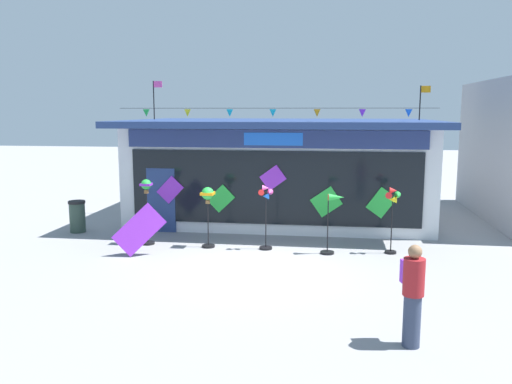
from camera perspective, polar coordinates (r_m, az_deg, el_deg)
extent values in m
plane|color=gray|center=(12.67, -0.15, -8.30)|extent=(80.00, 80.00, 0.00)
cube|color=silver|center=(18.30, 2.84, 2.22)|extent=(9.70, 5.51, 3.24)
cube|color=navy|center=(17.65, 2.72, 7.58)|extent=(10.10, 6.57, 0.20)
cube|color=navy|center=(15.42, 1.91, 5.83)|extent=(8.92, 0.08, 0.54)
cube|color=blue|center=(15.39, 1.90, 5.83)|extent=(1.75, 0.04, 0.38)
cube|color=black|center=(15.58, 1.89, 0.46)|extent=(8.73, 0.06, 2.23)
cube|color=navy|center=(16.39, -10.35, -0.90)|extent=(0.90, 0.07, 2.00)
cube|color=purple|center=(16.19, -9.40, 0.24)|extent=(0.87, 0.03, 0.88)
cube|color=green|center=(15.82, -3.88, -0.73)|extent=(0.88, 0.03, 0.88)
cube|color=purple|center=(15.47, 1.87, 1.55)|extent=(0.82, 0.03, 0.80)
cube|color=green|center=(15.49, 7.72, -1.09)|extent=(0.97, 0.03, 0.94)
cube|color=green|center=(15.56, 13.59, -1.15)|extent=(0.89, 0.03, 0.94)
cylinder|color=black|center=(15.24, 1.87, 9.18)|extent=(9.31, 0.01, 0.01)
cone|color=green|center=(16.11, -11.94, 8.49)|extent=(0.20, 0.20, 0.22)
cone|color=yellow|center=(15.72, -7.52, 8.59)|extent=(0.20, 0.20, 0.22)
cone|color=#19B7BC|center=(15.43, -2.90, 8.65)|extent=(0.20, 0.20, 0.22)
cone|color=#19B7BC|center=(15.24, 1.86, 8.66)|extent=(0.20, 0.20, 0.22)
cone|color=orange|center=(15.15, 6.72, 8.60)|extent=(0.20, 0.20, 0.22)
cone|color=purple|center=(15.17, 11.59, 8.48)|extent=(0.20, 0.20, 0.22)
cone|color=blue|center=(15.30, 16.41, 8.31)|extent=(0.20, 0.20, 0.22)
cylinder|color=black|center=(19.16, -11.15, 9.85)|extent=(0.04, 0.04, 1.36)
cube|color=#EA4CA3|center=(19.12, -10.74, 11.54)|extent=(0.32, 0.02, 0.22)
cylinder|color=black|center=(18.34, 17.56, 9.31)|extent=(0.04, 0.04, 1.13)
cube|color=orange|center=(18.38, 18.12, 10.68)|extent=(0.32, 0.02, 0.22)
cylinder|color=black|center=(15.14, -11.76, -5.51)|extent=(0.38, 0.38, 0.06)
cylinder|color=black|center=(14.97, -11.85, -2.70)|extent=(0.03, 0.03, 1.57)
sphere|color=green|center=(14.82, -11.97, 0.82)|extent=(0.29, 0.29, 0.29)
cube|color=purple|center=(14.82, -11.97, 0.82)|extent=(0.29, 0.29, 0.06)
cube|color=brown|center=(14.85, -11.94, 0.04)|extent=(0.10, 0.10, 0.10)
cylinder|color=black|center=(14.57, -5.24, -5.92)|extent=(0.36, 0.36, 0.06)
cylinder|color=black|center=(14.42, -5.28, -3.47)|extent=(0.03, 0.03, 1.34)
sphere|color=green|center=(14.26, -5.33, -0.16)|extent=(0.35, 0.35, 0.35)
cube|color=orange|center=(14.26, -5.33, -0.16)|extent=(0.35, 0.35, 0.08)
cube|color=brown|center=(14.30, -5.31, -1.08)|extent=(0.10, 0.10, 0.10)
cylinder|color=black|center=(14.31, 1.08, -6.16)|extent=(0.35, 0.35, 0.06)
cylinder|color=black|center=(14.13, 1.09, -3.17)|extent=(0.03, 0.03, 1.59)
cylinder|color=black|center=(13.94, 1.08, -0.02)|extent=(0.06, 0.04, 0.06)
cone|color=#EA4CA3|center=(13.93, 1.53, -0.03)|extent=(0.16, 0.17, 0.16)
cone|color=#EA4CA3|center=(13.93, 1.08, 0.44)|extent=(0.17, 0.16, 0.16)
cone|color=red|center=(13.96, 0.62, -0.01)|extent=(0.16, 0.17, 0.16)
cone|color=blue|center=(13.96, 1.08, -0.47)|extent=(0.17, 0.16, 0.16)
cylinder|color=black|center=(13.99, 7.82, -6.60)|extent=(0.36, 0.36, 0.06)
cylinder|color=black|center=(13.81, 7.88, -3.67)|extent=(0.03, 0.03, 1.52)
cone|color=green|center=(13.67, 8.81, -0.57)|extent=(0.43, 0.24, 0.19)
cylinder|color=red|center=(13.67, 7.95, -0.56)|extent=(0.03, 0.16, 0.16)
cylinder|color=black|center=(14.35, 14.55, -6.40)|extent=(0.30, 0.30, 0.06)
cylinder|color=black|center=(14.18, 14.67, -3.45)|extent=(0.03, 0.03, 1.57)
cylinder|color=black|center=(13.99, 14.81, -0.33)|extent=(0.06, 0.04, 0.06)
cone|color=green|center=(14.01, 15.30, -0.34)|extent=(0.17, 0.19, 0.17)
cone|color=red|center=(13.98, 14.83, 0.15)|extent=(0.19, 0.17, 0.17)
cone|color=red|center=(13.98, 14.32, -0.32)|extent=(0.17, 0.19, 0.17)
cone|color=yellow|center=(14.01, 14.79, -0.82)|extent=(0.19, 0.17, 0.17)
cylinder|color=#333D56|center=(8.90, 16.72, -13.39)|extent=(0.28, 0.28, 0.86)
cylinder|color=maroon|center=(8.66, 16.94, -8.90)|extent=(0.34, 0.34, 0.60)
sphere|color=#8C6647|center=(8.54, 17.06, -6.28)|extent=(0.22, 0.22, 0.22)
cube|color=purple|center=(8.82, 16.46, -8.33)|extent=(0.29, 0.21, 0.38)
cylinder|color=#2D4238|center=(17.11, -19.01, -2.69)|extent=(0.48, 0.48, 0.91)
cylinder|color=black|center=(17.03, -19.09, -1.06)|extent=(0.52, 0.52, 0.08)
cube|color=purple|center=(13.87, -12.70, -4.06)|extent=(1.38, 0.44, 1.38)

